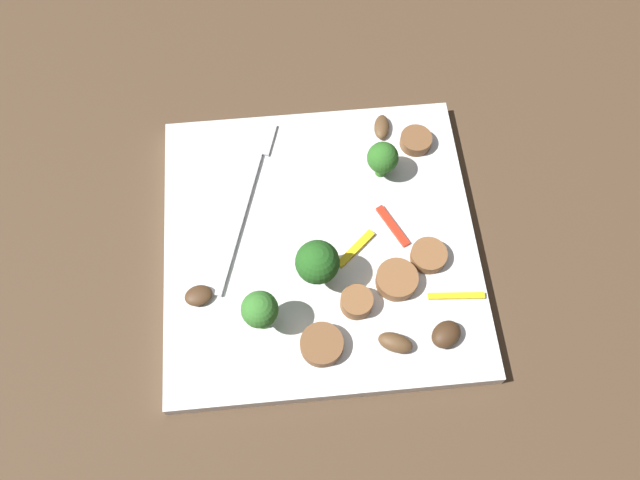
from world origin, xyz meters
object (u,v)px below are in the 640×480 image
at_px(broccoli_floret_0, 383,158).
at_px(sausage_slice_0, 357,302).
at_px(broccoli_floret_2, 260,310).
at_px(sausage_slice_1, 397,280).
at_px(mushroom_0, 446,334).
at_px(mushroom_1, 199,296).
at_px(sausage_slice_3, 416,141).
at_px(fork, 249,191).
at_px(mushroom_2, 395,343).
at_px(sausage_slice_2, 429,256).
at_px(pepper_strip_0, 356,249).
at_px(broccoli_floret_1, 317,263).
at_px(sausage_slice_4, 322,345).
at_px(plate, 320,244).
at_px(pepper_strip_2, 393,226).
at_px(pepper_strip_1, 456,296).
at_px(mushroom_3, 382,127).

bearing_deg(broccoli_floret_0, sausage_slice_0, 163.50).
xyz_separation_m(broccoli_floret_2, sausage_slice_1, (0.03, -0.12, -0.03)).
relative_size(mushroom_0, mushroom_1, 1.12).
bearing_deg(sausage_slice_3, sausage_slice_0, 154.32).
bearing_deg(fork, mushroom_2, -127.01).
height_order(fork, sausage_slice_2, sausage_slice_2).
bearing_deg(broccoli_floret_2, sausage_slice_0, -83.63).
bearing_deg(pepper_strip_0, mushroom_0, -143.14).
bearing_deg(broccoli_floret_1, mushroom_0, -121.40).
relative_size(broccoli_floret_0, sausage_slice_4, 1.13).
relative_size(plate, mushroom_0, 10.37).
height_order(sausage_slice_0, mushroom_1, sausage_slice_0).
bearing_deg(pepper_strip_2, fork, 69.30).
relative_size(broccoli_floret_2, pepper_strip_1, 1.05).
xyz_separation_m(broccoli_floret_1, broccoli_floret_2, (-0.04, 0.05, -0.00)).
bearing_deg(pepper_strip_2, sausage_slice_4, 144.69).
height_order(sausage_slice_2, sausage_slice_3, same).
xyz_separation_m(broccoli_floret_2, pepper_strip_1, (0.01, -0.16, -0.03)).
relative_size(mushroom_2, pepper_strip_2, 0.65).
bearing_deg(pepper_strip_1, sausage_slice_0, 89.64).
bearing_deg(mushroom_3, sausage_slice_1, 176.92).
relative_size(sausage_slice_2, mushroom_2, 1.09).
relative_size(sausage_slice_3, mushroom_2, 1.03).
height_order(broccoli_floret_0, pepper_strip_0, broccoli_floret_0).
xyz_separation_m(broccoli_floret_1, sausage_slice_3, (0.13, -0.11, -0.03)).
bearing_deg(sausage_slice_0, sausage_slice_2, -61.08).
bearing_deg(sausage_slice_0, broccoli_floret_0, -16.50).
relative_size(broccoli_floret_1, pepper_strip_1, 1.15).
bearing_deg(pepper_strip_0, broccoli_floret_0, -23.01).
relative_size(plate, broccoli_floret_2, 5.46).
xyz_separation_m(sausage_slice_2, mushroom_0, (-0.07, -0.00, 0.00)).
relative_size(broccoli_floret_2, mushroom_0, 1.90).
height_order(broccoli_floret_1, sausage_slice_1, broccoli_floret_1).
xyz_separation_m(pepper_strip_0, pepper_strip_2, (0.02, -0.04, -0.00)).
bearing_deg(pepper_strip_1, mushroom_0, 155.39).
height_order(broccoli_floret_1, pepper_strip_2, broccoli_floret_1).
height_order(broccoli_floret_2, sausage_slice_0, broccoli_floret_2).
height_order(sausage_slice_3, mushroom_0, mushroom_0).
distance_m(sausage_slice_2, pepper_strip_2, 0.04).
bearing_deg(pepper_strip_0, pepper_strip_2, -61.87).
distance_m(broccoli_floret_1, broccoli_floret_2, 0.06).
height_order(broccoli_floret_1, mushroom_3, broccoli_floret_1).
xyz_separation_m(plate, sausage_slice_2, (-0.03, -0.09, 0.01)).
xyz_separation_m(broccoli_floret_0, sausage_slice_2, (-0.09, -0.03, -0.02)).
bearing_deg(broccoli_floret_1, sausage_slice_1, -97.95).
bearing_deg(mushroom_1, pepper_strip_1, -95.22).
relative_size(fork, mushroom_2, 6.09).
height_order(fork, mushroom_1, mushroom_1).
bearing_deg(broccoli_floret_2, plate, -36.96).
relative_size(broccoli_floret_0, mushroom_3, 1.48).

